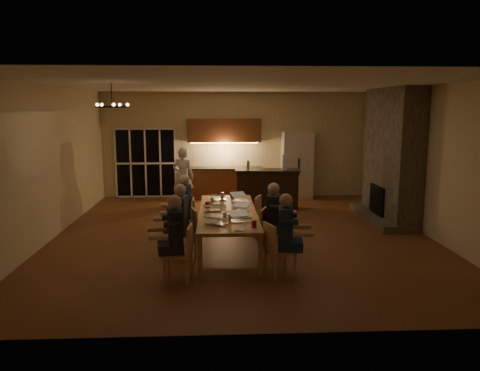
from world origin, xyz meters
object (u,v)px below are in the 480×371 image
(chandelier, at_px, (112,107))
(mug_back, at_px, (212,200))
(standing_person, at_px, (183,177))
(plate_far, at_px, (245,202))
(laptop_f, at_px, (240,196))
(person_right_near, at_px, (285,235))
(chair_right_near, at_px, (280,249))
(redcup_near, at_px, (254,224))
(chair_right_far, at_px, (267,218))
(plate_near, at_px, (245,216))
(person_right_mid, at_px, (273,219))
(laptop_d, at_px, (239,206))
(plate_left, at_px, (212,223))
(bar_blender, at_px, (285,162))
(chair_left_far, at_px, (184,220))
(dining_table, at_px, (228,230))
(can_silver, at_px, (229,217))
(refrigerator, at_px, (297,165))
(redcup_mid, at_px, (208,205))
(laptop_c, at_px, (212,205))
(laptop_e, at_px, (219,195))
(mug_mid, at_px, (234,203))
(laptop_a, at_px, (218,218))
(can_cola, at_px, (222,195))
(mug_front, at_px, (225,215))
(chair_left_near, at_px, (178,253))
(bar_island, at_px, (267,189))
(bar_bottle, at_px, (248,165))
(person_left_near, at_px, (175,238))
(person_left_mid, at_px, (181,221))
(chair_left_mid, at_px, (184,233))
(laptop_b, at_px, (240,215))
(chair_right_mid, at_px, (274,233))

(chandelier, bearing_deg, mug_back, 21.88)
(standing_person, height_order, chandelier, chandelier)
(plate_far, bearing_deg, laptop_f, 112.06)
(laptop_f, bearing_deg, person_right_near, -98.99)
(chair_right_near, height_order, redcup_near, chair_right_near)
(chair_right_far, height_order, plate_near, chair_right_far)
(chair_right_near, relative_size, person_right_mid, 0.64)
(laptop_d, distance_m, mug_back, 1.06)
(person_right_mid, height_order, chandelier, chandelier)
(chair_right_far, xyz_separation_m, plate_left, (-1.14, -1.64, 0.31))
(chair_right_near, xyz_separation_m, bar_blender, (0.79, 5.08, 0.84))
(chair_left_far, xyz_separation_m, standing_person, (-0.26, 3.54, 0.38))
(chair_right_near, relative_size, plate_near, 3.54)
(dining_table, bearing_deg, laptop_d, -20.01)
(dining_table, height_order, can_silver, can_silver)
(refrigerator, xyz_separation_m, redcup_mid, (-2.62, -4.76, -0.19))
(person_right_near, xyz_separation_m, laptop_c, (-1.21, 1.62, 0.17))
(laptop_e, xyz_separation_m, mug_mid, (0.31, -0.60, -0.06))
(laptop_a, height_order, can_cola, laptop_a)
(chair_left_far, relative_size, chandelier, 1.48)
(mug_front, bearing_deg, chair_left_near, -123.94)
(mug_mid, bearing_deg, laptop_c, -134.78)
(can_cola, bearing_deg, bar_island, 60.68)
(mug_front, bearing_deg, bar_island, 73.36)
(can_cola, bearing_deg, laptop_e, -106.35)
(can_cola, bearing_deg, chandelier, -148.33)
(laptop_e, height_order, laptop_f, same)
(laptop_f, bearing_deg, dining_table, -128.78)
(chair_left_far, height_order, can_silver, chair_left_far)
(can_cola, xyz_separation_m, bar_bottle, (0.73, 2.29, 0.39))
(laptop_f, relative_size, mug_mid, 3.20)
(can_silver, bearing_deg, person_left_near, -135.69)
(bar_bottle, bearing_deg, laptop_d, -96.36)
(person_left_mid, height_order, person_right_mid, same)
(dining_table, distance_m, person_left_mid, 1.08)
(redcup_mid, height_order, plate_near, redcup_mid)
(person_left_near, xyz_separation_m, plate_left, (0.58, 0.67, 0.07))
(mug_back, bearing_deg, laptop_a, -86.50)
(redcup_mid, bearing_deg, bar_island, 64.46)
(mug_front, xyz_separation_m, redcup_mid, (-0.33, 0.85, 0.01))
(plate_far, bearing_deg, refrigerator, 66.90)
(can_cola, distance_m, bar_blender, 2.79)
(can_silver, xyz_separation_m, plate_near, (0.31, 0.25, -0.05))
(person_left_mid, bearing_deg, chandelier, -108.90)
(standing_person, xyz_separation_m, plate_near, (1.46, -4.62, -0.06))
(chair_left_mid, bearing_deg, plate_left, 33.35)
(laptop_b, bearing_deg, plate_near, 59.32)
(can_silver, bearing_deg, plate_far, 76.49)
(plate_near, bearing_deg, plate_far, 87.08)
(chair_right_mid, xyz_separation_m, laptop_c, (-1.14, 0.58, 0.42))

